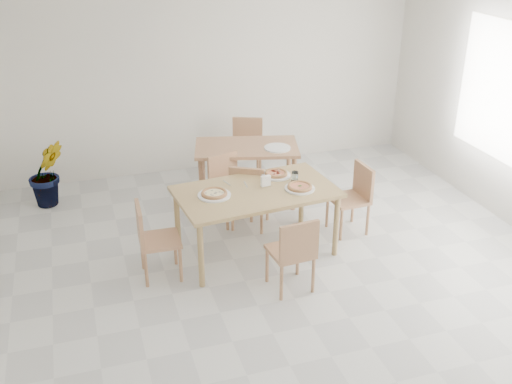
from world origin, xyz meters
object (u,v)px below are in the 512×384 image
object	(u,v)px
plate_pepperoni	(276,175)
pizza_mushroom	(214,193)
chair_south	(294,250)
potted_plant	(47,173)
chair_east	(355,194)
chair_back_s	(249,192)
plate_empty	(277,148)
main_table	(256,196)
tumbler_a	(295,176)
chair_back_n	(247,144)
plate_mushroom	(214,195)
napkin_holder	(266,182)
chair_west	(152,236)
chair_north	(228,183)
plate_margherita	(300,188)
pizza_margherita	(300,187)
tumbler_b	(295,177)
pizza_pepperoni	(276,173)
second_table	(247,154)

from	to	relation	value
plate_pepperoni	pizza_mushroom	world-z (taller)	pizza_mushroom
chair_south	potted_plant	distance (m)	3.56
plate_pepperoni	chair_east	bearing A→B (deg)	-9.60
chair_back_s	potted_plant	bearing A→B (deg)	-2.04
chair_back_s	pizza_mushroom	bearing A→B (deg)	75.15
plate_empty	main_table	bearing A→B (deg)	-119.97
tumbler_a	chair_back_n	distance (m)	1.89
potted_plant	plate_pepperoni	bearing A→B (deg)	-33.46
plate_mushroom	napkin_holder	xyz separation A→B (m)	(0.58, 0.06, 0.05)
chair_west	chair_back_n	xyz separation A→B (m)	(1.64, 2.13, 0.01)
main_table	chair_west	world-z (taller)	chair_west
chair_north	tumbler_a	xyz separation A→B (m)	(0.57, -0.74, 0.33)
plate_mushroom	napkin_holder	world-z (taller)	napkin_holder
chair_north	main_table	bearing A→B (deg)	-102.32
chair_north	chair_west	size ratio (longest dim) A/B	1.00
chair_east	tumbler_a	distance (m)	0.82
plate_empty	pizza_mushroom	bearing A→B (deg)	-134.89
chair_south	tumbler_a	bearing A→B (deg)	-116.03
plate_margherita	pizza_mushroom	size ratio (longest dim) A/B	0.91
main_table	plate_mushroom	world-z (taller)	plate_mushroom
pizza_margherita	tumbler_b	distance (m)	0.21
plate_mushroom	pizza_mushroom	size ratio (longest dim) A/B	0.98
chair_west	pizza_margherita	xyz separation A→B (m)	(1.59, 0.03, 0.31)
chair_south	pizza_pepperoni	world-z (taller)	chair_south
plate_mushroom	tumbler_b	distance (m)	0.93
chair_west	second_table	xyz separation A→B (m)	(1.42, 1.42, 0.18)
pizza_margherita	pizza_mushroom	distance (m)	0.91
pizza_mushroom	chair_back_s	distance (m)	0.82
chair_east	main_table	bearing A→B (deg)	-87.46
chair_north	pizza_pepperoni	distance (m)	0.77
chair_south	chair_east	world-z (taller)	chair_east
main_table	plate_margherita	size ratio (longest dim) A/B	5.48
plate_pepperoni	plate_mushroom	bearing A→B (deg)	-159.50
pizza_pepperoni	chair_west	bearing A→B (deg)	-163.41
plate_mushroom	potted_plant	world-z (taller)	potted_plant
plate_empty	chair_back_s	bearing A→B (deg)	-135.12
chair_south	tumbler_b	distance (m)	1.03
second_table	pizza_mushroom	bearing A→B (deg)	-105.49
pizza_mushroom	plate_margherita	bearing A→B (deg)	-7.15
chair_east	chair_back_n	size ratio (longest dim) A/B	0.97
plate_margherita	pizza_margherita	xyz separation A→B (m)	(0.00, 0.00, 0.02)
chair_north	chair_west	xyz separation A→B (m)	(-1.06, -1.01, 0.00)
plate_pepperoni	plate_empty	xyz separation A→B (m)	(0.29, 0.78, 0.00)
chair_north	pizza_pepperoni	world-z (taller)	chair_north
plate_pepperoni	chair_back_s	bearing A→B (deg)	134.28
pizza_mushroom	plate_pepperoni	bearing A→B (deg)	20.50
chair_south	tumbler_a	xyz separation A→B (m)	(0.36, 0.95, 0.33)
plate_mushroom	tumbler_a	size ratio (longest dim) A/B	3.51
chair_south	pizza_margherita	xyz separation A→B (m)	(0.33, 0.71, 0.31)
pizza_pepperoni	plate_empty	size ratio (longest dim) A/B	0.82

